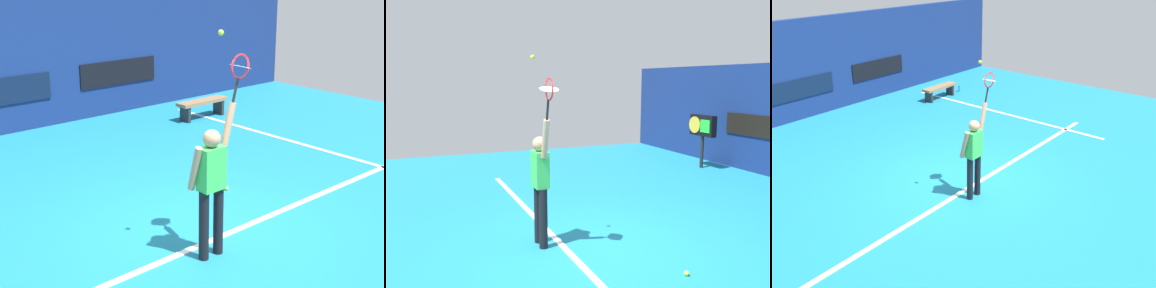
# 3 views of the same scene
# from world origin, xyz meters

# --- Properties ---
(ground_plane) EXTENTS (18.00, 18.00, 0.00)m
(ground_plane) POSITION_xyz_m (0.00, 0.00, 0.00)
(ground_plane) COLOR teal
(sponsor_banner_portside) EXTENTS (2.20, 0.03, 0.60)m
(sponsor_banner_portside) POSITION_xyz_m (-3.00, 6.31, 1.29)
(sponsor_banner_portside) COLOR black
(court_baseline) EXTENTS (10.00, 0.10, 0.01)m
(court_baseline) POSITION_xyz_m (0.00, -0.34, 0.01)
(court_baseline) COLOR white
(court_baseline) RESTS_ON ground_plane
(tennis_player) EXTENTS (0.64, 0.31, 1.98)m
(tennis_player) POSITION_xyz_m (-0.39, -0.62, 1.01)
(tennis_player) COLOR black
(tennis_player) RESTS_ON ground_plane
(tennis_racket) EXTENTS (0.38, 0.27, 0.63)m
(tennis_racket) POSITION_xyz_m (0.06, -0.63, 2.37)
(tennis_racket) COLOR black
(tennis_ball) EXTENTS (0.07, 0.07, 0.07)m
(tennis_ball) POSITION_xyz_m (-0.37, -0.72, 2.85)
(tennis_ball) COLOR #CCE033
(scoreboard_clock) EXTENTS (0.96, 0.20, 1.54)m
(scoreboard_clock) POSITION_xyz_m (-4.11, 5.44, 1.18)
(scoreboard_clock) COLOR black
(scoreboard_clock) RESTS_ON ground_plane
(spare_ball) EXTENTS (0.07, 0.07, 0.07)m
(spare_ball) POSITION_xyz_m (1.32, 0.81, 0.03)
(spare_ball) COLOR #CCE033
(spare_ball) RESTS_ON ground_plane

